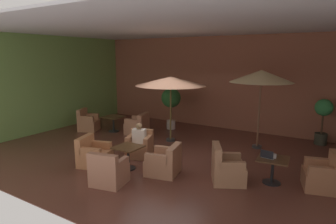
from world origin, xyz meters
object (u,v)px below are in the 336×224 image
at_px(armchair_front_left_east, 323,176).
at_px(cafe_table_mid_center, 113,120).
at_px(armchair_front_left_north, 226,169).
at_px(armchair_front_right_west, 94,155).
at_px(armchair_mid_center_east, 88,123).
at_px(patron_blue_shirt, 139,135).
at_px(armchair_front_right_south, 140,146).
at_px(armchair_front_right_east, 164,163).
at_px(patio_umbrella_center_beige, 171,81).
at_px(potted_tree_left_corner, 323,116).
at_px(armchair_front_right_north, 109,172).
at_px(iced_drink_cup, 275,156).
at_px(potted_tree_mid_left, 171,100).
at_px(armchair_mid_center_north, 138,126).
at_px(cafe_table_front_right, 128,152).
at_px(cafe_table_front_left, 273,165).
at_px(patio_umbrella_tall_red, 261,77).
at_px(open_laptop, 268,156).

relative_size(armchair_front_left_east, cafe_table_mid_center, 1.23).
distance_m(armchair_front_left_north, armchair_front_right_west, 3.70).
bearing_deg(armchair_front_left_north, armchair_mid_center_east, 165.43).
bearing_deg(patron_blue_shirt, armchair_front_right_south, 109.74).
bearing_deg(armchair_front_left_east, armchair_front_right_east, -162.01).
distance_m(cafe_table_mid_center, patio_umbrella_center_beige, 3.16).
bearing_deg(armchair_front_right_east, potted_tree_left_corner, 56.81).
distance_m(armchair_mid_center_east, patio_umbrella_center_beige, 4.16).
bearing_deg(armchair_front_right_north, potted_tree_left_corner, 56.93).
bearing_deg(iced_drink_cup, armchair_front_left_east, 13.83).
distance_m(armchair_front_right_east, potted_tree_mid_left, 4.84).
relative_size(cafe_table_mid_center, armchair_mid_center_north, 0.81).
height_order(armchair_front_right_east, potted_tree_left_corner, potted_tree_left_corner).
relative_size(patio_umbrella_center_beige, potted_tree_mid_left, 1.43).
height_order(armchair_front_right_south, armchair_mid_center_north, armchair_mid_center_north).
bearing_deg(armchair_front_left_east, armchair_front_right_west, -163.09).
height_order(cafe_table_front_right, patron_blue_shirt, patron_blue_shirt).
bearing_deg(iced_drink_cup, cafe_table_front_left, -143.59).
relative_size(armchair_mid_center_east, patio_umbrella_center_beige, 0.38).
relative_size(armchair_front_right_south, patio_umbrella_tall_red, 0.36).
bearing_deg(cafe_table_front_left, armchair_front_right_east, -160.57).
relative_size(armchair_mid_center_north, open_laptop, 2.70).
height_order(armchair_front_right_east, open_laptop, open_laptop).
relative_size(armchair_front_right_west, armchair_mid_center_north, 1.07).
bearing_deg(armchair_front_right_east, potted_tree_mid_left, 118.98).
bearing_deg(armchair_front_right_south, armchair_front_left_east, 4.78).
bearing_deg(armchair_front_right_west, cafe_table_front_right, 17.32).
distance_m(cafe_table_front_left, open_laptop, 0.25).
bearing_deg(armchair_front_right_west, armchair_front_left_north, 14.40).
relative_size(cafe_table_mid_center, potted_tree_left_corner, 0.46).
xyz_separation_m(patio_umbrella_tall_red, potted_tree_mid_left, (-3.80, 0.67, -1.16)).
xyz_separation_m(cafe_table_front_left, armchair_mid_center_north, (-5.54, 1.87, -0.15)).
bearing_deg(cafe_table_front_right, cafe_table_front_left, 17.51).
height_order(armchair_front_left_east, iced_drink_cup, armchair_front_left_east).
xyz_separation_m(cafe_table_mid_center, open_laptop, (6.48, -1.69, 0.20)).
xyz_separation_m(armchair_front_right_west, patio_umbrella_tall_red, (3.53, 4.03, 2.09)).
bearing_deg(iced_drink_cup, open_laptop, -158.74).
bearing_deg(potted_tree_mid_left, open_laptop, -35.04).
relative_size(cafe_table_front_right, patio_umbrella_center_beige, 0.28).
relative_size(armchair_front_right_east, patio_umbrella_tall_red, 0.37).
bearing_deg(armchair_front_left_north, armchair_front_right_north, -145.40).
bearing_deg(armchair_mid_center_north, armchair_front_left_east, -13.59).
height_order(armchair_mid_center_north, open_laptop, armchair_mid_center_north).
height_order(cafe_table_mid_center, potted_tree_mid_left, potted_tree_mid_left).
bearing_deg(cafe_table_front_left, patron_blue_shirt, -177.43).
relative_size(armchair_front_right_east, patron_blue_shirt, 1.54).
bearing_deg(cafe_table_mid_center, iced_drink_cup, -13.79).
bearing_deg(cafe_table_mid_center, armchair_front_left_north, -20.98).
relative_size(armchair_front_right_north, armchair_front_right_east, 0.93).
bearing_deg(cafe_table_front_left, armchair_mid_center_east, 170.95).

